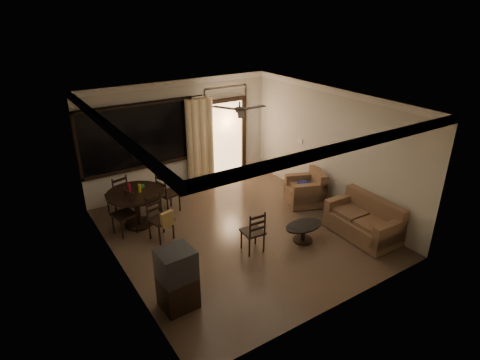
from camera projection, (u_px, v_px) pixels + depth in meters
ground at (240, 232)px, 8.54m from camera, size 5.50×5.50×0.00m
room_shell at (220, 125)px, 9.44m from camera, size 5.50×6.70×5.50m
dining_table at (136, 199)px, 8.59m from camera, size 1.24×1.24×1.00m
dining_chair_west at (125, 221)px, 8.40m from camera, size 0.51×0.51×0.95m
dining_chair_east at (169, 200)px, 9.28m from camera, size 0.51×0.51×0.95m
dining_chair_south at (161, 226)px, 8.17m from camera, size 0.51×0.55×0.95m
dining_chair_north at (118, 202)px, 9.21m from camera, size 0.51×0.51×0.95m
tv_cabinet at (177, 279)px, 6.26m from camera, size 0.58×0.52×1.05m
sofa at (365, 222)px, 8.30m from camera, size 0.84×1.52×0.80m
armchair at (307, 190)px, 9.64m from camera, size 1.06×1.06×0.81m
coffee_table at (303, 230)px, 8.13m from camera, size 0.84×0.50×0.37m
side_chair at (253, 239)px, 7.80m from camera, size 0.43×0.43×0.90m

